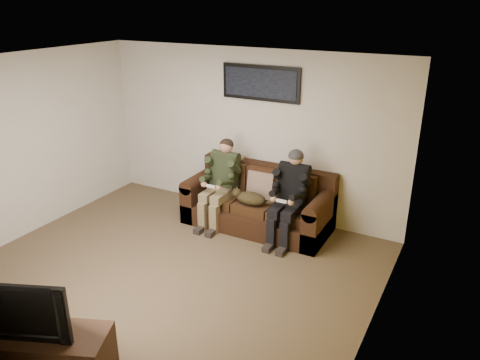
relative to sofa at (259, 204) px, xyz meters
The scene contains 15 objects.
floor 1.90m from the sofa, 102.50° to the right, with size 5.00×5.00×0.00m, color brown.
ceiling 2.94m from the sofa, 102.50° to the right, with size 5.00×5.00×0.00m, color silver.
wall_back 1.13m from the sofa, 133.87° to the left, with size 5.00×5.00×0.00m, color beige.
wall_left 3.56m from the sofa, 147.82° to the right, with size 4.50×4.50×0.00m, color beige.
wall_right 2.94m from the sofa, 41.12° to the right, with size 4.50×4.50×0.00m, color beige.
accent_wall_right 2.93m from the sofa, 41.25° to the right, with size 4.50×4.50×0.00m, color #AF8A11.
sofa is the anchor object (origin of this frame).
throw_pillow 0.30m from the sofa, 90.00° to the left, with size 0.42×0.12×0.40m, color #8F705E.
throw_blanket 0.91m from the sofa, 157.48° to the left, with size 0.45×0.22×0.08m, color #C4B390.
person_left 0.71m from the sofa, 161.99° to the right, with size 0.51×0.87×1.29m.
person_right 0.71m from the sofa, 17.97° to the right, with size 0.51×0.86×1.30m.
cat 0.34m from the sofa, 95.94° to the right, with size 0.66×0.26×0.24m.
framed_poster 1.81m from the sofa, 117.29° to the left, with size 1.25×0.05×0.52m.
tv_stand 3.81m from the sofa, 97.66° to the right, with size 1.50×0.48×0.47m, color #321E10.
television 3.84m from the sofa, 97.66° to the right, with size 0.99×0.13×0.57m, color black.
Camera 1 is at (3.22, -4.04, 3.29)m, focal length 35.00 mm.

